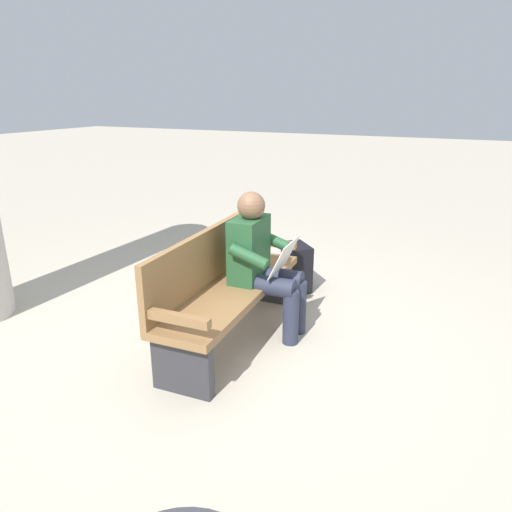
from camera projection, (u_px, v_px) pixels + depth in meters
The scene contains 4 objects.
ground_plane at pixel (234, 338), 3.89m from camera, with size 40.00×40.00×0.00m, color #B7AD99.
bench_near at pixel (225, 285), 3.77m from camera, with size 1.82×0.57×0.90m.
person_seated at pixel (262, 261), 3.81m from camera, with size 0.58×0.59×1.18m.
backpack at pixel (296, 268), 4.79m from camera, with size 0.39×0.39×0.47m.
Camera 1 is at (3.06, 1.64, 1.90)m, focal length 33.35 mm.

